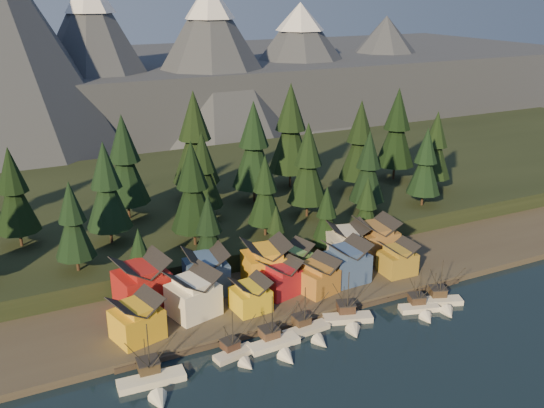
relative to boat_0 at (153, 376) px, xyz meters
name	(u,v)px	position (x,y,z in m)	size (l,w,h in m)	color
ground	(348,359)	(34.80, -7.82, -2.30)	(500.00, 500.00, 0.00)	black
shore_strip	(257,271)	(34.80, 32.18, -1.55)	(400.00, 50.00, 1.50)	#3E362D
hillside	(189,200)	(34.80, 82.18, 0.70)	(420.00, 100.00, 6.00)	black
dock	(305,316)	(34.80, 8.68, -1.80)	(80.00, 4.00, 1.00)	#483C33
mountain_ridge	(92,76)	(30.60, 205.77, 23.76)	(560.00, 190.00, 90.00)	#484D5D
boat_0	(153,376)	(0.00, 0.00, 0.00)	(12.24, 13.22, 12.72)	white
boat_1	(237,349)	(16.42, 1.60, -0.23)	(8.63, 9.15, 10.44)	beige
boat_2	(277,340)	(24.38, 1.05, -0.12)	(10.61, 11.48, 11.70)	white
boat_3	(310,326)	(32.50, 2.78, -0.32)	(10.26, 11.05, 10.83)	beige
boat_4	(350,314)	(41.92, 2.83, 0.01)	(10.82, 11.34, 12.09)	beige
boat_5	(421,303)	(58.07, -0.10, -0.13)	(9.16, 9.70, 10.94)	white
boat_6	(443,297)	(63.97, 0.10, -0.13)	(10.23, 10.71, 11.39)	white
house_front_0	(137,317)	(1.23, 14.46, 3.72)	(10.39, 10.05, 8.60)	gold
house_front_1	(193,292)	(13.87, 18.27, 4.16)	(11.04, 10.78, 9.44)	white
house_front_2	(250,294)	(25.09, 14.67, 2.86)	(7.63, 7.69, 6.96)	gold
house_front_3	(280,276)	(33.81, 18.34, 3.37)	(9.37, 9.10, 7.93)	maroon
house_front_4	(317,275)	(41.66, 15.64, 3.24)	(9.11, 9.56, 7.68)	#AA702B
house_front_5	(347,261)	(50.33, 17.19, 4.19)	(9.39, 8.61, 9.49)	#365081
house_front_6	(398,257)	(63.18, 15.15, 3.19)	(7.74, 7.33, 7.58)	olive
house_back_0	(142,281)	(5.43, 26.20, 4.98)	(11.57, 11.24, 11.00)	maroon
house_back_1	(206,270)	(19.71, 26.30, 4.39)	(9.42, 9.52, 9.89)	#375384
house_back_2	(266,261)	(33.26, 24.05, 4.64)	(10.65, 9.95, 10.35)	gold
house_back_3	(293,259)	(40.82, 25.22, 3.30)	(9.09, 8.47, 7.80)	#558749
house_back_4	(347,242)	(56.03, 25.86, 4.38)	(10.95, 10.69, 9.86)	beige
house_back_5	(376,238)	(63.55, 24.55, 4.57)	(9.85, 9.95, 10.21)	olive
tree_hill_1	(14,193)	(-15.20, 60.18, 17.25)	(10.63, 10.63, 24.77)	#332319
tree_hill_2	(73,223)	(-5.20, 40.18, 15.07)	(8.93, 8.93, 20.79)	#332319
tree_hill_3	(107,189)	(4.80, 52.18, 17.72)	(11.01, 11.01, 25.65)	#332319
tree_hill_4	(125,163)	(12.80, 67.18, 19.33)	(12.27, 12.27, 28.59)	#332319
tree_hill_5	(193,189)	(22.80, 42.18, 17.94)	(11.18, 11.18, 26.04)	#332319
tree_hill_6	(203,172)	(30.80, 57.18, 16.95)	(10.40, 10.40, 24.23)	#332319
tree_hill_7	(265,192)	(40.80, 40.18, 15.13)	(8.98, 8.98, 20.91)	#332319
tree_hill_8	(254,148)	(48.80, 64.18, 19.92)	(12.73, 12.73, 29.66)	#332319
tree_hill_9	(308,166)	(56.80, 47.18, 17.93)	(11.17, 11.17, 26.02)	#332319
tree_hill_10	(290,131)	(64.80, 72.18, 21.45)	(13.93, 13.93, 32.46)	#332319
tree_hill_11	(368,169)	(72.80, 42.18, 16.47)	(10.03, 10.03, 23.36)	#332319
tree_hill_12	(360,143)	(80.80, 58.18, 19.16)	(12.13, 12.13, 28.27)	#332319
tree_hill_13	(425,163)	(90.80, 40.18, 16.16)	(9.78, 9.78, 22.78)	#332319
tree_hill_14	(397,130)	(98.80, 64.18, 19.97)	(12.77, 12.77, 29.74)	#332319
tree_hill_15	(195,141)	(34.80, 74.18, 21.23)	(13.76, 13.76, 32.06)	#332319
tree_hill_17	(435,147)	(102.80, 50.18, 17.10)	(10.52, 10.52, 24.51)	#332319
tree_shore_0	(140,258)	(6.80, 32.18, 7.55)	(6.57, 6.57, 15.30)	#332319
tree_shore_1	(209,233)	(22.80, 32.18, 10.45)	(8.83, 8.83, 20.58)	#332319
tree_shore_2	(276,232)	(39.80, 32.18, 7.51)	(6.53, 6.53, 15.21)	#332319
tree_shore_3	(326,217)	(53.80, 32.18, 9.00)	(7.70, 7.70, 17.94)	#332319
tree_shore_4	(367,208)	(65.80, 32.18, 9.39)	(8.01, 8.01, 18.65)	#332319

